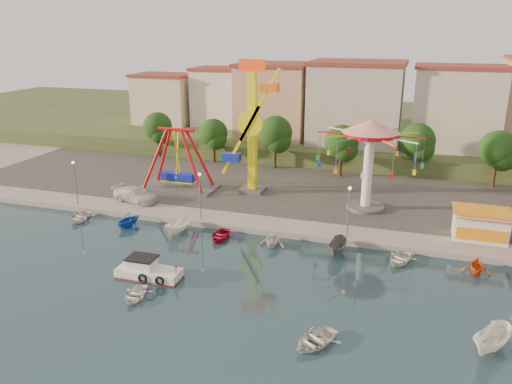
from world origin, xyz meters
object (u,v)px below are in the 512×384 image
at_px(skiff, 492,341).
at_px(van, 136,195).
at_px(rowboat_a, 135,295).
at_px(pirate_ship_ride, 178,160).
at_px(kamikaze_tower, 254,131).
at_px(cabin_motorboat, 148,272).
at_px(wave_swinger, 370,145).

distance_m(skiff, van, 41.70).
bearing_deg(rowboat_a, skiff, -6.44).
height_order(pirate_ship_ride, skiff, pirate_ship_ride).
bearing_deg(pirate_ship_ride, kamikaze_tower, 7.64).
bearing_deg(rowboat_a, pirate_ship_ride, 99.66).
bearing_deg(pirate_ship_ride, cabin_motorboat, -70.39).
bearing_deg(pirate_ship_ride, wave_swinger, -0.85).
relative_size(kamikaze_tower, cabin_motorboat, 2.90).
relative_size(wave_swinger, van, 1.97).
distance_m(rowboat_a, skiff, 26.30).
height_order(pirate_ship_ride, wave_swinger, wave_swinger).
height_order(pirate_ship_ride, cabin_motorboat, pirate_ship_ride).
distance_m(wave_swinger, van, 28.18).
relative_size(wave_swinger, cabin_motorboat, 2.04).
bearing_deg(rowboat_a, van, 111.34).
bearing_deg(pirate_ship_ride, rowboat_a, -71.21).
height_order(kamikaze_tower, wave_swinger, kamikaze_tower).
height_order(wave_swinger, cabin_motorboat, wave_swinger).
height_order(pirate_ship_ride, van, pirate_ship_ride).
bearing_deg(pirate_ship_ride, skiff, -34.84).
height_order(cabin_motorboat, van, van).
xyz_separation_m(wave_swinger, rowboat_a, (-15.38, -25.22, -7.87)).
bearing_deg(van, rowboat_a, -138.38).
bearing_deg(kamikaze_tower, wave_swinger, -6.78).
distance_m(rowboat_a, van, 22.37).
relative_size(rowboat_a, van, 0.54).
relative_size(cabin_motorboat, van, 0.97).
relative_size(skiff, van, 0.72).
bearing_deg(skiff, pirate_ship_ride, 176.35).
xyz_separation_m(pirate_ship_ride, van, (-2.63, -6.31, -2.94)).
xyz_separation_m(cabin_motorboat, van, (-10.52, 15.82, 0.92)).
distance_m(cabin_motorboat, rowboat_a, 3.54).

